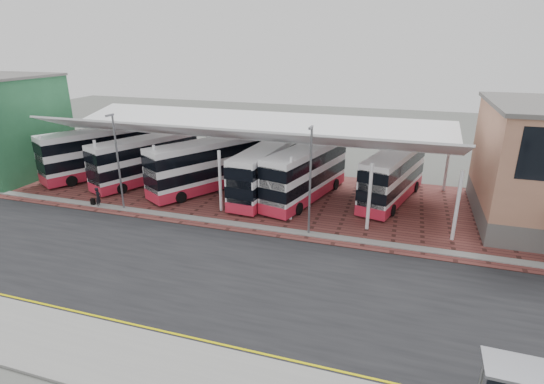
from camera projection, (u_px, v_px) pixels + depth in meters
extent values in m
plane|color=#4F514B|center=(253.00, 272.00, 26.19)|extent=(140.00, 140.00, 0.00)
cube|color=black|center=(248.00, 280.00, 25.29)|extent=(120.00, 14.00, 0.02)
cube|color=brown|center=(326.00, 203.00, 37.24)|extent=(72.00, 16.00, 0.06)
cube|color=gray|center=(181.00, 374.00, 18.11)|extent=(120.00, 4.00, 0.14)
cube|color=gray|center=(282.00, 230.00, 31.72)|extent=(120.00, 0.80, 0.14)
cube|color=#D2C700|center=(202.00, 345.00, 19.92)|extent=(120.00, 0.12, 0.01)
cube|color=#D2C700|center=(205.00, 341.00, 20.19)|extent=(120.00, 0.12, 0.01)
cylinder|color=white|center=(45.00, 163.00, 39.86)|extent=(0.26, 0.26, 5.20)
cylinder|color=white|center=(119.00, 141.00, 49.81)|extent=(0.26, 0.26, 4.60)
cylinder|color=white|center=(98.00, 169.00, 38.12)|extent=(0.26, 0.26, 5.20)
cylinder|color=white|center=(164.00, 145.00, 48.07)|extent=(0.26, 0.26, 4.60)
cylinder|color=white|center=(156.00, 175.00, 36.39)|extent=(0.26, 0.26, 5.20)
cylinder|color=white|center=(212.00, 149.00, 46.34)|extent=(0.26, 0.26, 4.60)
cylinder|color=white|center=(220.00, 181.00, 34.66)|extent=(0.26, 0.26, 5.20)
cylinder|color=white|center=(264.00, 153.00, 44.61)|extent=(0.26, 0.26, 4.60)
cylinder|color=white|center=(291.00, 189.00, 32.92)|extent=(0.26, 0.26, 5.20)
cylinder|color=white|center=(320.00, 157.00, 42.87)|extent=(0.26, 0.26, 4.60)
cylinder|color=white|center=(369.00, 197.00, 31.19)|extent=(0.26, 0.26, 5.20)
cylinder|color=white|center=(381.00, 162.00, 41.14)|extent=(0.26, 0.26, 4.60)
cylinder|color=white|center=(457.00, 207.00, 29.45)|extent=(0.26, 0.26, 5.20)
cylinder|color=white|center=(447.00, 168.00, 39.40)|extent=(0.26, 0.26, 4.60)
cube|color=silver|center=(229.00, 134.00, 35.44)|extent=(37.00, 4.95, 1.95)
cube|color=silver|center=(253.00, 124.00, 40.52)|extent=(37.00, 7.12, 1.43)
cube|color=#2B693F|center=(13.00, 129.00, 43.01)|extent=(6.20, 10.00, 10.00)
cube|color=#5C5956|center=(2.00, 77.00, 41.29)|extent=(6.40, 10.20, 0.25)
cylinder|color=slate|center=(118.00, 164.00, 34.52)|extent=(0.16, 0.16, 8.00)
cube|color=slate|center=(110.00, 115.00, 32.90)|extent=(0.15, 0.90, 0.15)
cylinder|color=slate|center=(310.00, 183.00, 29.90)|extent=(0.16, 0.16, 8.00)
cube|color=slate|center=(311.00, 128.00, 28.27)|extent=(0.15, 0.90, 0.15)
cube|color=white|center=(101.00, 151.00, 43.81)|extent=(7.98, 11.67, 4.62)
cube|color=red|center=(104.00, 169.00, 44.44)|extent=(8.04, 11.73, 0.97)
cube|color=black|center=(102.00, 156.00, 43.97)|extent=(8.04, 11.73, 1.02)
cube|color=black|center=(100.00, 140.00, 43.39)|extent=(8.04, 11.73, 1.02)
cube|color=black|center=(40.00, 163.00, 40.04)|extent=(2.18, 1.24, 3.87)
cylinder|color=black|center=(62.00, 175.00, 42.95)|extent=(0.78, 1.09, 1.07)
cylinder|color=black|center=(72.00, 181.00, 41.13)|extent=(0.78, 1.09, 1.07)
cylinder|color=black|center=(132.00, 161.00, 47.87)|extent=(0.78, 1.09, 1.07)
cylinder|color=black|center=(143.00, 166.00, 46.04)|extent=(0.78, 1.09, 1.07)
cube|color=white|center=(145.00, 159.00, 41.76)|extent=(6.70, 11.02, 4.28)
cube|color=red|center=(147.00, 176.00, 42.35)|extent=(6.76, 11.07, 0.90)
cube|color=black|center=(146.00, 163.00, 41.91)|extent=(6.76, 11.07, 0.95)
cube|color=black|center=(144.00, 148.00, 41.37)|extent=(6.76, 11.07, 0.95)
cube|color=black|center=(93.00, 172.00, 37.99)|extent=(2.09, 1.00, 3.58)
cylinder|color=black|center=(108.00, 183.00, 40.72)|extent=(0.66, 1.02, 1.00)
cylinder|color=black|center=(122.00, 189.00, 39.16)|extent=(0.66, 1.02, 1.00)
cylinder|color=black|center=(169.00, 167.00, 45.64)|extent=(0.66, 1.02, 1.00)
cylinder|color=black|center=(183.00, 172.00, 44.08)|extent=(0.66, 1.02, 1.00)
cube|color=white|center=(206.00, 165.00, 39.49)|extent=(7.97, 11.17, 4.46)
cube|color=red|center=(207.00, 183.00, 40.10)|extent=(8.03, 11.22, 0.93)
cube|color=black|center=(207.00, 169.00, 39.64)|extent=(8.03, 11.22, 0.99)
cube|color=black|center=(206.00, 152.00, 39.08)|extent=(8.03, 11.22, 0.99)
cube|color=black|center=(151.00, 178.00, 35.97)|extent=(2.07, 1.26, 3.73)
cylinder|color=black|center=(166.00, 190.00, 38.77)|extent=(0.77, 1.04, 1.04)
cylinder|color=black|center=(181.00, 197.00, 36.95)|extent=(0.77, 1.04, 1.04)
cylinder|color=black|center=(230.00, 174.00, 43.36)|extent=(0.77, 1.04, 1.04)
cylinder|color=black|center=(246.00, 180.00, 41.54)|extent=(0.77, 1.04, 1.04)
cube|color=white|center=(266.00, 170.00, 38.17)|extent=(3.28, 11.10, 4.28)
cube|color=red|center=(266.00, 188.00, 38.76)|extent=(3.32, 11.14, 0.90)
cube|color=black|center=(266.00, 175.00, 38.32)|extent=(3.32, 11.14, 0.95)
cube|color=black|center=(265.00, 158.00, 37.78)|extent=(3.32, 11.14, 0.95)
cube|color=black|center=(239.00, 190.00, 33.47)|extent=(2.24, 0.26, 3.58)
cylinder|color=black|center=(236.00, 201.00, 36.19)|extent=(0.35, 1.01, 1.00)
cylinder|color=black|center=(263.00, 205.00, 35.31)|extent=(0.35, 1.01, 1.00)
cylinder|color=black|center=(268.00, 178.00, 42.30)|extent=(0.35, 1.01, 1.00)
cylinder|color=black|center=(291.00, 180.00, 41.42)|extent=(0.35, 1.01, 1.00)
cube|color=white|center=(306.00, 172.00, 37.35)|extent=(5.29, 11.68, 4.45)
cube|color=red|center=(305.00, 191.00, 37.97)|extent=(5.34, 11.73, 0.93)
cube|color=black|center=(306.00, 177.00, 37.51)|extent=(5.34, 11.73, 0.98)
cube|color=black|center=(306.00, 159.00, 36.95)|extent=(5.34, 11.73, 0.98)
cube|color=black|center=(272.00, 191.00, 32.89)|extent=(2.28, 0.67, 3.73)
cylinder|color=black|center=(272.00, 202.00, 35.76)|extent=(0.53, 1.07, 1.04)
cylinder|color=black|center=(299.00, 209.00, 34.47)|extent=(0.53, 1.07, 1.04)
cylinder|color=black|center=(311.00, 180.00, 41.57)|extent=(0.53, 1.07, 1.04)
cylinder|color=black|center=(335.00, 184.00, 40.28)|extent=(0.53, 1.07, 1.04)
cube|color=white|center=(393.00, 175.00, 36.93)|extent=(5.14, 11.06, 4.22)
cube|color=red|center=(391.00, 193.00, 37.51)|extent=(5.19, 11.11, 0.88)
cube|color=black|center=(393.00, 180.00, 37.08)|extent=(5.19, 11.11, 0.93)
cube|color=black|center=(394.00, 162.00, 36.55)|extent=(5.19, 11.11, 0.93)
cube|color=black|center=(371.00, 194.00, 32.73)|extent=(2.16, 0.66, 3.53)
cylinder|color=black|center=(364.00, 204.00, 35.45)|extent=(0.52, 1.02, 0.98)
cylinder|color=black|center=(392.00, 210.00, 34.20)|extent=(0.52, 1.02, 0.98)
cylinder|color=black|center=(390.00, 182.00, 40.92)|extent=(0.52, 1.02, 0.98)
cylinder|color=black|center=(416.00, 187.00, 39.67)|extent=(0.52, 1.02, 0.98)
imported|color=black|center=(98.00, 197.00, 36.00)|extent=(0.59, 0.73, 1.72)
cube|color=black|center=(93.00, 202.00, 36.46)|extent=(0.36, 0.26, 0.62)
cube|color=slate|center=(538.00, 373.00, 14.41)|extent=(3.44, 1.66, 0.13)
cylinder|color=slate|center=(481.00, 381.00, 15.90)|extent=(0.11, 0.11, 2.66)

